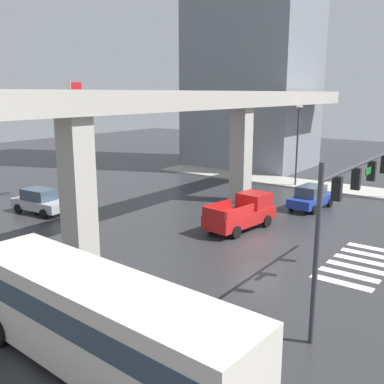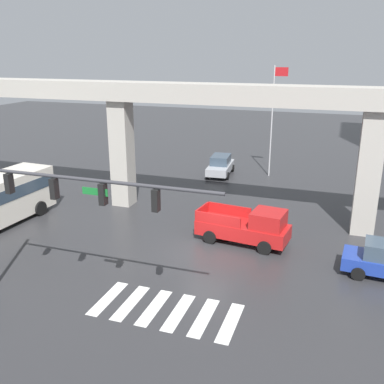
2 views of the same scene
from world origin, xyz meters
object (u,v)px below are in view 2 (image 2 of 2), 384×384
(pickup_truck, at_px, (248,227))
(sedan_silver, at_px, (220,165))
(flagpole, at_px, (273,113))
(traffic_signal_mast, at_px, (52,198))

(pickup_truck, relative_size, sedan_silver, 1.20)
(pickup_truck, height_order, flagpole, flagpole)
(sedan_silver, bearing_deg, pickup_truck, -68.44)
(pickup_truck, height_order, traffic_signal_mast, traffic_signal_mast)
(traffic_signal_mast, xyz_separation_m, flagpole, (5.21, 22.86, 0.73))
(pickup_truck, bearing_deg, traffic_signal_mast, -126.96)
(pickup_truck, xyz_separation_m, sedan_silver, (-5.29, 13.38, -0.14))
(traffic_signal_mast, height_order, flagpole, flagpole)
(traffic_signal_mast, relative_size, flagpole, 1.18)
(flagpole, bearing_deg, traffic_signal_mast, -102.84)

